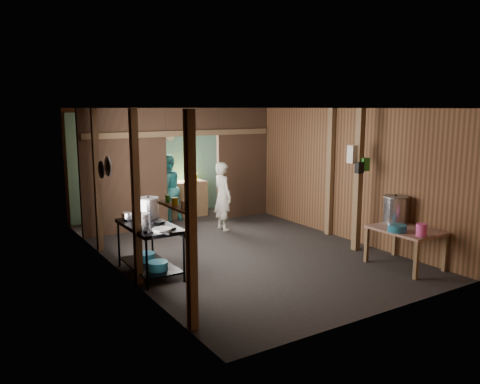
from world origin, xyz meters
TOP-DOWN VIEW (x-y plane):
  - floor at (0.00, 0.00)m, footprint 4.50×7.00m
  - ceiling at (0.00, 0.00)m, footprint 4.50×7.00m
  - wall_back at (0.00, 3.50)m, footprint 4.50×0.00m
  - wall_front at (0.00, -3.50)m, footprint 4.50×0.00m
  - wall_left at (-2.25, 0.00)m, footprint 0.00×7.00m
  - wall_right at (2.25, 0.00)m, footprint 0.00×7.00m
  - partition_left at (-1.32, 2.20)m, footprint 1.85×0.10m
  - partition_right at (1.57, 2.20)m, footprint 1.35×0.10m
  - partition_header at (0.25, 2.20)m, footprint 1.30×0.10m
  - turquoise_panel at (0.00, 3.44)m, footprint 4.40×0.06m
  - back_counter at (0.30, 2.95)m, footprint 1.20×0.50m
  - wall_clock at (0.25, 3.40)m, footprint 0.20×0.03m
  - post_left_a at (-2.18, -2.60)m, footprint 0.10×0.12m
  - post_left_b at (-2.18, -0.80)m, footprint 0.10×0.12m
  - post_left_c at (-2.18, 1.20)m, footprint 0.10×0.12m
  - post_right at (2.18, -0.20)m, footprint 0.10×0.12m
  - post_free at (1.85, -1.30)m, footprint 0.12×0.12m
  - cross_beam at (0.00, 2.15)m, footprint 4.40×0.12m
  - pan_lid_big at (-2.21, 0.40)m, footprint 0.03×0.34m
  - pan_lid_small at (-2.21, 0.80)m, footprint 0.03×0.30m
  - wall_shelf at (-2.15, -2.10)m, footprint 0.14×0.80m
  - jar_white at (-2.15, -2.35)m, footprint 0.07×0.07m
  - jar_yellow at (-2.15, -2.10)m, footprint 0.08×0.08m
  - jar_green at (-2.15, -1.88)m, footprint 0.06×0.06m
  - bag_white at (1.80, -1.22)m, footprint 0.22×0.15m
  - bag_green at (1.92, -1.36)m, footprint 0.16×0.12m
  - bag_black at (1.78, -1.38)m, footprint 0.14×0.10m
  - gas_range at (-1.88, -0.51)m, footprint 0.70×1.37m
  - prep_table at (1.83, -2.42)m, footprint 0.79×1.09m
  - stove_pot_large at (-1.71, -0.06)m, footprint 0.38×0.38m
  - stove_pot_med at (-2.05, -0.59)m, footprint 0.35×0.35m
  - stove_saucepan at (-2.05, 0.04)m, footprint 0.18×0.18m
  - frying_pan at (-1.88, -1.03)m, footprint 0.41×0.57m
  - blue_tub_front at (-1.88, -0.82)m, footprint 0.31×0.31m
  - blue_tub_back at (-1.88, -0.29)m, footprint 0.32×0.32m
  - stock_pot at (2.01, -2.03)m, footprint 0.48×0.48m
  - wash_basin at (1.56, -2.46)m, footprint 0.33×0.33m
  - pink_bucket at (1.67, -2.84)m, footprint 0.18×0.18m
  - knife at (1.72, -2.94)m, footprint 0.30×0.08m
  - yellow_tub at (0.57, 2.95)m, footprint 0.32×0.32m
  - red_cup at (0.05, 2.95)m, footprint 0.13×0.13m
  - cook at (0.52, 1.32)m, footprint 0.35×0.54m
  - worker_back at (-0.18, 2.66)m, footprint 0.87×0.75m

SIDE VIEW (x-z plane):
  - floor at x=0.00m, z-range 0.00..0.00m
  - blue_tub_back at x=-1.88m, z-range 0.16..0.28m
  - blue_tub_front at x=-1.88m, z-range 0.16..0.29m
  - prep_table at x=1.83m, z-range 0.00..0.64m
  - gas_range at x=-1.88m, z-range 0.00..0.81m
  - back_counter at x=0.30m, z-range 0.00..0.85m
  - knife at x=1.72m, z-range 0.64..0.65m
  - wash_basin at x=1.56m, z-range 0.64..0.76m
  - cook at x=0.52m, z-range 0.00..1.47m
  - pink_bucket at x=1.67m, z-range 0.64..0.84m
  - worker_back at x=-0.18m, z-range 0.00..1.54m
  - frying_pan at x=-1.88m, z-range 0.80..0.87m
  - stove_saucepan at x=-2.05m, z-range 0.81..0.91m
  - stock_pot at x=2.01m, z-range 0.62..1.11m
  - stove_pot_med at x=-2.05m, z-range 0.79..1.02m
  - red_cup at x=0.05m, z-range 0.85..1.00m
  - yellow_tub at x=0.57m, z-range 0.85..1.03m
  - stove_pot_large at x=-1.71m, z-range 0.79..1.15m
  - turquoise_panel at x=0.00m, z-range 0.00..2.50m
  - wall_back at x=0.00m, z-range 0.00..2.60m
  - wall_front at x=0.00m, z-range 0.00..2.60m
  - wall_left at x=-2.25m, z-range 0.00..2.60m
  - wall_right at x=2.25m, z-range 0.00..2.60m
  - partition_left at x=-1.32m, z-range 0.00..2.60m
  - partition_right at x=1.57m, z-range 0.00..2.60m
  - post_left_a at x=-2.18m, z-range 0.00..2.60m
  - post_left_b at x=-2.18m, z-range 0.00..2.60m
  - post_left_c at x=-2.18m, z-range 0.00..2.60m
  - post_right at x=2.18m, z-range 0.00..2.60m
  - post_free at x=1.85m, z-range 0.00..2.60m
  - wall_shelf at x=-2.15m, z-range 1.39..1.41m
  - jar_white at x=-2.15m, z-range 1.42..1.52m
  - jar_yellow at x=-2.15m, z-range 1.42..1.52m
  - jar_green at x=-2.15m, z-range 1.42..1.52m
  - pan_lid_small at x=-2.21m, z-range 1.40..1.70m
  - bag_black at x=1.78m, z-range 1.45..1.65m
  - bag_green at x=1.92m, z-range 1.48..1.72m
  - pan_lid_big at x=-2.21m, z-range 1.48..1.82m
  - bag_white at x=1.80m, z-range 1.62..1.94m
  - wall_clock at x=0.25m, z-range 1.80..2.00m
  - cross_beam at x=0.00m, z-range 1.99..2.11m
  - partition_header at x=0.25m, z-range 2.00..2.60m
  - ceiling at x=0.00m, z-range 2.60..2.60m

